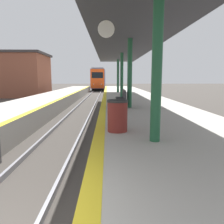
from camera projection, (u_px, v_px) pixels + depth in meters
name	position (u px, v px, depth m)	size (l,w,h in m)	color
train	(99.00, 79.00, 49.16)	(2.70, 16.20, 4.52)	black
station_canopy	(125.00, 47.00, 13.97)	(3.94, 24.79, 3.68)	#1E5133
trash_bin	(117.00, 116.00, 6.23)	(0.60, 0.60, 0.90)	maroon
bench	(122.00, 98.00, 11.48)	(0.44, 1.75, 0.92)	#28282D
station_building	(7.00, 75.00, 29.96)	(10.84, 7.04, 5.89)	brown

